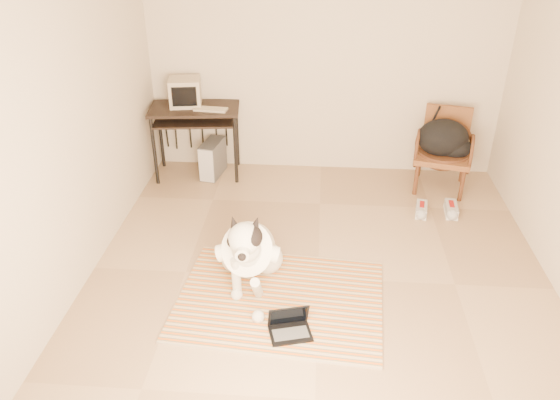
# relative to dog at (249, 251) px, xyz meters

# --- Properties ---
(floor) EXTENTS (4.50, 4.50, 0.00)m
(floor) POSITION_rel_dog_xyz_m (0.58, 0.11, -0.33)
(floor) COLOR tan
(floor) RESTS_ON ground
(wall_back) EXTENTS (4.50, 0.00, 4.50)m
(wall_back) POSITION_rel_dog_xyz_m (0.58, 2.36, 1.02)
(wall_back) COLOR beige
(wall_back) RESTS_ON floor
(wall_front) EXTENTS (4.50, 0.00, 4.50)m
(wall_front) POSITION_rel_dog_xyz_m (0.58, -2.14, 1.02)
(wall_front) COLOR beige
(wall_front) RESTS_ON floor
(wall_left) EXTENTS (0.00, 4.50, 4.50)m
(wall_left) POSITION_rel_dog_xyz_m (-1.42, 0.11, 1.02)
(wall_left) COLOR beige
(wall_left) RESTS_ON floor
(rug) EXTENTS (1.76, 1.40, 0.02)m
(rug) POSITION_rel_dog_xyz_m (0.27, -0.22, -0.32)
(rug) COLOR orange
(rug) RESTS_ON floor
(dog) EXTENTS (0.55, 1.13, 0.82)m
(dog) POSITION_rel_dog_xyz_m (0.00, 0.00, 0.00)
(dog) COLOR silver
(dog) RESTS_ON rug
(laptop) EXTENTS (0.36, 0.30, 0.22)m
(laptop) POSITION_rel_dog_xyz_m (0.37, -0.60, -0.25)
(laptop) COLOR black
(laptop) RESTS_ON rug
(computer_desk) EXTENTS (1.06, 0.66, 0.83)m
(computer_desk) POSITION_rel_dog_xyz_m (-0.87, 2.04, 0.39)
(computer_desk) COLOR black
(computer_desk) RESTS_ON floor
(crt_monitor) EXTENTS (0.39, 0.38, 0.31)m
(crt_monitor) POSITION_rel_dog_xyz_m (-0.97, 2.11, 0.66)
(crt_monitor) COLOR tan
(crt_monitor) RESTS_ON computer_desk
(desk_keyboard) EXTENTS (0.38, 0.17, 0.02)m
(desk_keyboard) POSITION_rel_dog_xyz_m (-0.67, 1.96, 0.52)
(desk_keyboard) COLOR tan
(desk_keyboard) RESTS_ON computer_desk
(pc_tower) EXTENTS (0.26, 0.47, 0.42)m
(pc_tower) POSITION_rel_dog_xyz_m (-0.70, 2.04, -0.12)
(pc_tower) COLOR #4D4D50
(pc_tower) RESTS_ON floor
(rattan_chair) EXTENTS (0.70, 0.68, 0.89)m
(rattan_chair) POSITION_rel_dog_xyz_m (1.93, 1.96, 0.12)
(rattan_chair) COLOR brown
(rattan_chair) RESTS_ON floor
(backpack) EXTENTS (0.58, 0.46, 0.41)m
(backpack) POSITION_rel_dog_xyz_m (1.91, 1.90, 0.27)
(backpack) COLOR black
(backpack) RESTS_ON rattan_chair
(sneaker_left) EXTENTS (0.16, 0.30, 0.10)m
(sneaker_left) POSITION_rel_dog_xyz_m (1.64, 1.30, -0.28)
(sneaker_left) COLOR silver
(sneaker_left) RESTS_ON floor
(sneaker_right) EXTENTS (0.15, 0.31, 0.11)m
(sneaker_right) POSITION_rel_dog_xyz_m (1.95, 1.33, -0.28)
(sneaker_right) COLOR silver
(sneaker_right) RESTS_ON floor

